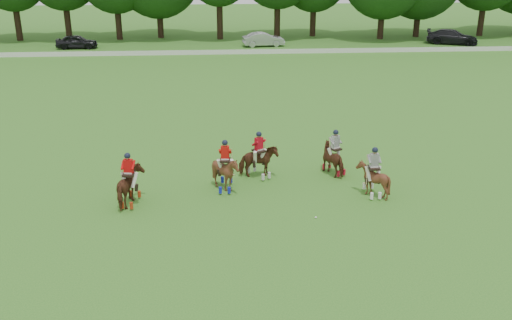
{
  "coord_description": "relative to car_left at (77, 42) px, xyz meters",
  "views": [
    {
      "loc": [
        -0.65,
        -19.08,
        10.21
      ],
      "look_at": [
        1.01,
        4.2,
        1.4
      ],
      "focal_mm": 40.0,
      "sensor_mm": 36.0,
      "label": 1
    }
  ],
  "objects": [
    {
      "name": "polo_red_b",
      "position": [
        16.41,
        -36.85,
        0.07
      ],
      "size": [
        1.95,
        1.89,
        2.23
      ],
      "color": "#522515",
      "rests_on": "ground"
    },
    {
      "name": "boundary_rail",
      "position": [
        15.16,
        -4.5,
        -0.5
      ],
      "size": [
        120.0,
        0.1,
        0.44
      ],
      "primitive_type": "cube",
      "color": "white",
      "rests_on": "ground"
    },
    {
      "name": "polo_stripe_b",
      "position": [
        21.16,
        -39.3,
        0.06
      ],
      "size": [
        1.26,
        1.41,
        2.21
      ],
      "color": "#522515",
      "rests_on": "ground"
    },
    {
      "name": "car_left",
      "position": [
        0.0,
        0.0,
        0.0
      ],
      "size": [
        4.23,
        1.72,
        1.44
      ],
      "primitive_type": "imported",
      "rotation": [
        0.0,
        0.0,
        1.58
      ],
      "color": "black",
      "rests_on": "ground"
    },
    {
      "name": "polo_red_c",
      "position": [
        14.83,
        -38.21,
        0.12
      ],
      "size": [
        1.43,
        1.58,
        2.32
      ],
      "color": "#522515",
      "rests_on": "ground"
    },
    {
      "name": "car_right",
      "position": [
        40.52,
        0.0,
        0.07
      ],
      "size": [
        5.86,
        4.06,
        1.58
      ],
      "primitive_type": "imported",
      "rotation": [
        0.0,
        0.0,
        1.19
      ],
      "color": "black",
      "rests_on": "ground"
    },
    {
      "name": "ground",
      "position": [
        15.16,
        -42.5,
        -0.72
      ],
      "size": [
        180.0,
        180.0,
        0.0
      ],
      "primitive_type": "plane",
      "color": "#2D6E1F",
      "rests_on": "ground"
    },
    {
      "name": "polo_red_a",
      "position": [
        10.83,
        -39.49,
        0.11
      ],
      "size": [
        1.21,
        1.99,
        2.29
      ],
      "color": "#522515",
      "rests_on": "ground"
    },
    {
      "name": "car_mid",
      "position": [
        19.71,
        0.0,
        0.01
      ],
      "size": [
        4.6,
        2.07,
        1.46
      ],
      "primitive_type": "imported",
      "rotation": [
        0.0,
        0.0,
        1.69
      ],
      "color": "#AFAFB5",
      "rests_on": "ground"
    },
    {
      "name": "polo_ball",
      "position": [
        18.35,
        -41.36,
        -0.67
      ],
      "size": [
        0.09,
        0.09,
        0.09
      ],
      "primitive_type": "sphere",
      "color": "white",
      "rests_on": "ground"
    },
    {
      "name": "polo_stripe_a",
      "position": [
        20.01,
        -36.69,
        0.06
      ],
      "size": [
        1.52,
        1.9,
        2.19
      ],
      "color": "#522515",
      "rests_on": "ground"
    }
  ]
}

